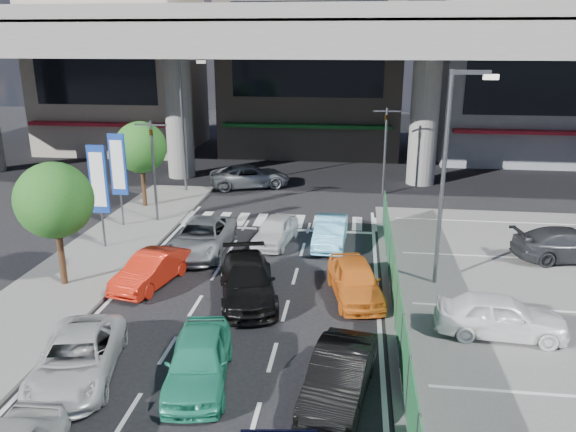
# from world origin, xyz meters

# --- Properties ---
(ground) EXTENTS (120.00, 120.00, 0.00)m
(ground) POSITION_xyz_m (0.00, 0.00, 0.00)
(ground) COLOR black
(ground) RESTS_ON ground
(sidewalk_left) EXTENTS (4.00, 30.00, 0.12)m
(sidewalk_left) POSITION_xyz_m (-7.00, 4.00, 0.06)
(sidewalk_left) COLOR slate
(sidewalk_left) RESTS_ON ground
(fence_run) EXTENTS (0.16, 22.00, 1.80)m
(fence_run) POSITION_xyz_m (5.30, 1.00, 0.90)
(fence_run) COLOR #216035
(fence_run) RESTS_ON ground
(expressway) EXTENTS (64.00, 14.00, 10.75)m
(expressway) POSITION_xyz_m (0.00, 22.00, 8.76)
(expressway) COLOR slate
(expressway) RESTS_ON ground
(building_west) EXTENTS (12.00, 10.90, 13.00)m
(building_west) POSITION_xyz_m (-16.00, 31.97, 6.49)
(building_west) COLOR #A19482
(building_west) RESTS_ON ground
(building_center) EXTENTS (14.00, 10.90, 15.00)m
(building_center) POSITION_xyz_m (0.00, 32.97, 7.49)
(building_center) COLOR gray
(building_center) RESTS_ON ground
(building_east) EXTENTS (12.00, 10.90, 12.00)m
(building_east) POSITION_xyz_m (16.00, 31.97, 5.99)
(building_east) COLOR gray
(building_east) RESTS_ON ground
(traffic_light_left) EXTENTS (1.60, 1.24, 5.20)m
(traffic_light_left) POSITION_xyz_m (-6.20, 12.00, 3.94)
(traffic_light_left) COLOR #595B60
(traffic_light_left) RESTS_ON ground
(traffic_light_right) EXTENTS (1.60, 1.24, 5.20)m
(traffic_light_right) POSITION_xyz_m (5.50, 19.00, 3.94)
(traffic_light_right) COLOR #595B60
(traffic_light_right) RESTS_ON ground
(street_lamp_right) EXTENTS (1.65, 0.22, 8.00)m
(street_lamp_right) POSITION_xyz_m (7.17, 6.00, 4.77)
(street_lamp_right) COLOR #595B60
(street_lamp_right) RESTS_ON ground
(street_lamp_left) EXTENTS (1.65, 0.22, 8.00)m
(street_lamp_left) POSITION_xyz_m (-6.33, 18.00, 4.77)
(street_lamp_left) COLOR #595B60
(street_lamp_left) RESTS_ON ground
(signboard_near) EXTENTS (0.80, 0.14, 4.70)m
(signboard_near) POSITION_xyz_m (-7.20, 7.99, 3.06)
(signboard_near) COLOR #595B60
(signboard_near) RESTS_ON ground
(signboard_far) EXTENTS (0.80, 0.14, 4.70)m
(signboard_far) POSITION_xyz_m (-7.60, 10.99, 3.06)
(signboard_far) COLOR #595B60
(signboard_far) RESTS_ON ground
(tree_near) EXTENTS (2.80, 2.80, 4.80)m
(tree_near) POSITION_xyz_m (-7.00, 4.00, 3.39)
(tree_near) COLOR #382314
(tree_near) RESTS_ON ground
(tree_far) EXTENTS (2.80, 2.80, 4.80)m
(tree_far) POSITION_xyz_m (-7.80, 14.50, 3.39)
(tree_far) COLOR #382314
(tree_far) RESTS_ON ground
(sedan_white_mid_left) EXTENTS (2.99, 4.80, 1.24)m
(sedan_white_mid_left) POSITION_xyz_m (-3.56, -1.70, 0.62)
(sedan_white_mid_left) COLOR silver
(sedan_white_mid_left) RESTS_ON ground
(taxi_teal_mid) EXTENTS (2.20, 4.25, 1.38)m
(taxi_teal_mid) POSITION_xyz_m (-0.19, -1.49, 0.69)
(taxi_teal_mid) COLOR teal
(taxi_teal_mid) RESTS_ON ground
(hatch_black_mid_right) EXTENTS (2.05, 4.21, 1.33)m
(hatch_black_mid_right) POSITION_xyz_m (3.61, -1.74, 0.66)
(hatch_black_mid_right) COLOR black
(hatch_black_mid_right) RESTS_ON ground
(taxi_orange_left) EXTENTS (2.19, 4.01, 1.25)m
(taxi_orange_left) POSITION_xyz_m (-3.74, 4.51, 0.63)
(taxi_orange_left) COLOR red
(taxi_orange_left) RESTS_ON ground
(sedan_black_mid) EXTENTS (3.05, 5.09, 1.38)m
(sedan_black_mid) POSITION_xyz_m (0.11, 3.78, 0.69)
(sedan_black_mid) COLOR black
(sedan_black_mid) RESTS_ON ground
(taxi_orange_right) EXTENTS (2.43, 4.30, 1.38)m
(taxi_orange_right) POSITION_xyz_m (3.96, 4.36, 0.69)
(taxi_orange_right) COLOR orange
(taxi_orange_right) RESTS_ON ground
(wagon_silver_front_left) EXTENTS (2.30, 4.97, 1.38)m
(wagon_silver_front_left) POSITION_xyz_m (-2.77, 8.16, 0.69)
(wagon_silver_front_left) COLOR #979B9E
(wagon_silver_front_left) RESTS_ON ground
(sedan_white_front_mid) EXTENTS (2.03, 3.88, 1.26)m
(sedan_white_front_mid) POSITION_xyz_m (0.27, 9.64, 0.63)
(sedan_white_front_mid) COLOR silver
(sedan_white_front_mid) RESTS_ON ground
(kei_truck_front_right) EXTENTS (1.49, 3.95, 1.29)m
(kei_truck_front_right) POSITION_xyz_m (2.79, 9.71, 0.64)
(kei_truck_front_right) COLOR #6BC8F5
(kei_truck_front_right) RESTS_ON ground
(crossing_wagon_silver) EXTENTS (5.50, 3.88, 1.39)m
(crossing_wagon_silver) POSITION_xyz_m (-2.83, 19.75, 0.70)
(crossing_wagon_silver) COLOR #9EA2A5
(crossing_wagon_silver) RESTS_ON ground
(parked_sedan_white) EXTENTS (4.11, 1.90, 1.36)m
(parked_sedan_white) POSITION_xyz_m (8.50, 2.08, 0.74)
(parked_sedan_white) COLOR white
(parked_sedan_white) RESTS_ON parking_lot
(parked_sedan_dgrey) EXTENTS (4.94, 2.62, 1.36)m
(parked_sedan_dgrey) POSITION_xyz_m (12.89, 9.02, 0.74)
(parked_sedan_dgrey) COLOR #2F3034
(parked_sedan_dgrey) RESTS_ON parking_lot
(traffic_cone) EXTENTS (0.36, 0.36, 0.62)m
(traffic_cone) POSITION_xyz_m (7.55, 2.68, 0.37)
(traffic_cone) COLOR #CF500B
(traffic_cone) RESTS_ON parking_lot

